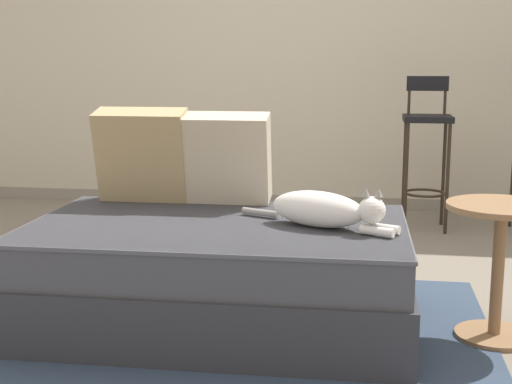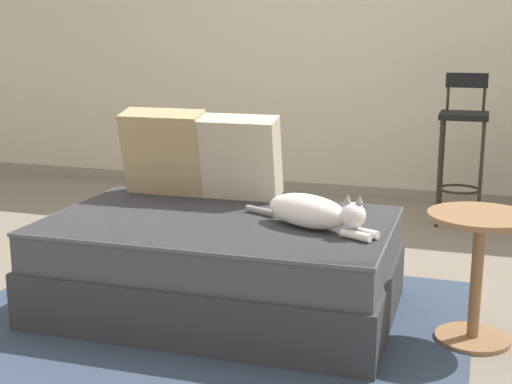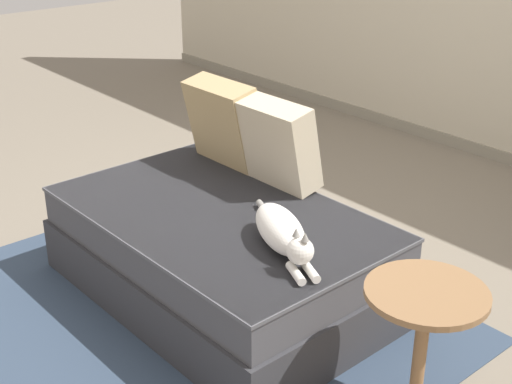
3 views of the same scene
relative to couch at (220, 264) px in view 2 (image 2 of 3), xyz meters
The scene contains 10 objects.
ground_plane 0.46m from the couch, 90.00° to the left, with size 16.00×16.00×0.00m, color slate.
wall_back_panel 2.86m from the couch, 90.00° to the left, with size 8.00×0.10×2.60m, color beige.
wall_baseboard_trim 2.60m from the couch, 90.00° to the left, with size 8.00×0.02×0.09m, color gray.
area_rug 0.38m from the couch, 90.00° to the right, with size 2.33×2.12×0.01m, color #334256.
couch is the anchor object (origin of this frame).
throw_pillow_corner 0.76m from the couch, 138.31° to the left, with size 0.44×0.25×0.46m.
throw_pillow_middle 0.61m from the couch, 96.46° to the left, with size 0.43×0.24×0.44m.
cat 0.54m from the couch, ahead, with size 0.69×0.38×0.19m.
bar_stool_near_window 2.28m from the couch, 63.14° to the left, with size 0.32×0.32×1.03m.
side_table 1.17m from the couch, ahead, with size 0.44×0.44×0.57m.
Camera 2 is at (1.16, -3.41, 1.31)m, focal length 50.00 mm.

